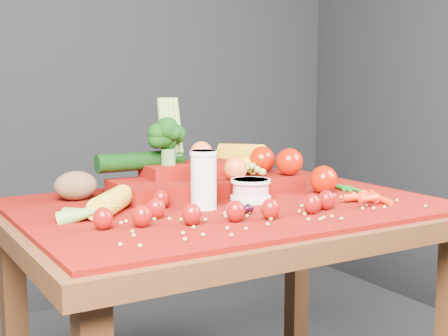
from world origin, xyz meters
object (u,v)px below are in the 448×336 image
milk_glass (204,178)px  produce_mound (212,172)px  yogurt_bowl (251,190)px  table (228,243)px

milk_glass → produce_mound: bearing=55.6°
yogurt_bowl → produce_mound: bearing=96.5°
table → milk_glass: (-0.09, -0.04, 0.18)m
produce_mound → yogurt_bowl: bearing=-83.5°
produce_mound → milk_glass: bearing=-124.4°
table → produce_mound: size_ratio=1.82×
table → milk_glass: size_ratio=7.62×
milk_glass → yogurt_bowl: milk_glass is taller
table → yogurt_bowl: yogurt_bowl is taller
produce_mound → table: bearing=-104.5°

